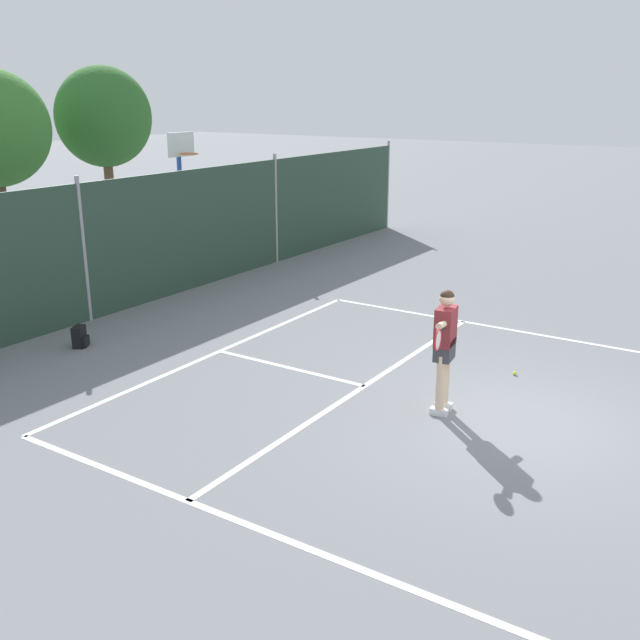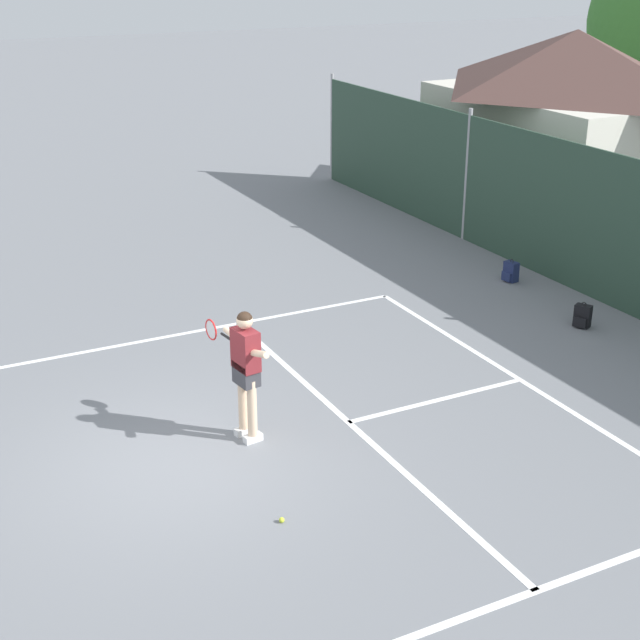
% 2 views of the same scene
% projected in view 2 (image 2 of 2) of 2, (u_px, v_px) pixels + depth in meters
% --- Properties ---
extents(ground_plane, '(120.00, 120.00, 0.00)m').
position_uv_depth(ground_plane, '(181.00, 464.00, 11.96)').
color(ground_plane, slate).
extents(court_markings, '(8.30, 11.10, 0.01)m').
position_uv_depth(court_markings, '(228.00, 452.00, 12.23)').
color(court_markings, white).
rests_on(court_markings, ground).
extents(clubhouse_building, '(6.77, 4.99, 4.39)m').
position_uv_depth(clubhouse_building, '(569.00, 120.00, 22.49)').
color(clubhouse_building, beige).
rests_on(clubhouse_building, ground).
extents(tennis_player, '(1.41, 0.39, 1.85)m').
position_uv_depth(tennis_player, '(245.00, 364.00, 12.18)').
color(tennis_player, silver).
rests_on(tennis_player, ground).
extents(tennis_ball, '(0.07, 0.07, 0.07)m').
position_uv_depth(tennis_ball, '(282.00, 520.00, 10.73)').
color(tennis_ball, '#CCE033').
rests_on(tennis_ball, ground).
extents(backpack_navy, '(0.30, 0.27, 0.46)m').
position_uv_depth(backpack_navy, '(511.00, 272.00, 18.36)').
color(backpack_navy, navy).
rests_on(backpack_navy, ground).
extents(backpack_black, '(0.34, 0.33, 0.46)m').
position_uv_depth(backpack_black, '(582.00, 317.00, 16.17)').
color(backpack_black, black).
rests_on(backpack_black, ground).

